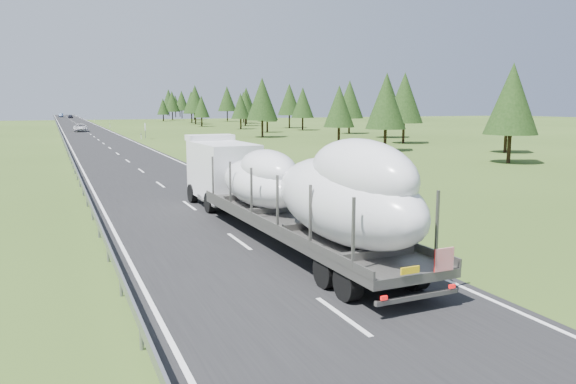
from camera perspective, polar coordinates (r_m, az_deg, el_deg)
name	(u,v)px	position (r m, az deg, el deg)	size (l,w,h in m)	color
ground	(342,317)	(15.57, 5.54, -12.48)	(400.00, 400.00, 0.00)	#314918
road_surface	(90,134)	(113.07, -19.45, 5.58)	(10.00, 400.00, 0.02)	black
guardrail	(60,131)	(112.78, -22.16, 5.72)	(0.10, 400.00, 0.76)	slate
marker_posts	(101,122)	(168.33, -18.45, 6.76)	(0.13, 350.08, 1.00)	silver
highway_sign	(145,128)	(93.87, -14.31, 6.32)	(0.08, 0.90, 2.60)	slate
tree_line_right	(285,99)	(122.65, -0.31, 9.43)	(27.05, 300.93, 12.42)	black
boat_truck	(282,185)	(23.14, -0.57, 0.73)	(3.39, 21.13, 4.62)	white
distant_van	(80,128)	(123.14, -20.33, 6.14)	(2.68, 5.81, 1.61)	silver
distant_car_dark	(70,116)	(239.14, -21.24, 7.18)	(1.72, 4.28, 1.46)	black
distant_car_blue	(61,115)	(258.24, -22.07, 7.23)	(1.70, 4.87, 1.60)	#16243E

